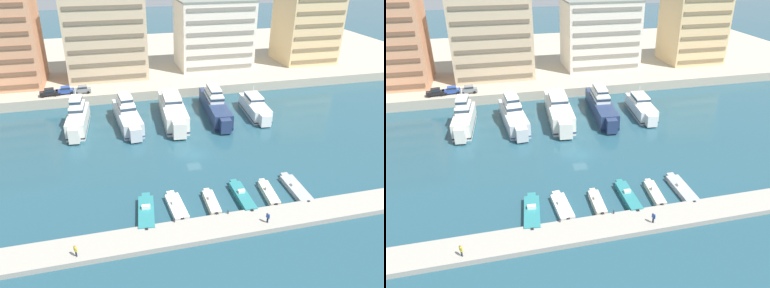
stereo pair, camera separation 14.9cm
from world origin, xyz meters
TOP-DOWN VIEW (x-y plane):
  - ground_plane at (0.00, 0.00)m, footprint 400.00×400.00m
  - quay_promenade at (0.00, 64.37)m, footprint 180.00×70.00m
  - pier_dock at (0.00, -20.70)m, footprint 120.00×4.62m
  - yacht_ivory_far_left at (-20.52, 16.69)m, footprint 4.71×15.50m
  - yacht_silver_left at (-10.44, 16.31)m, footprint 5.47×18.64m
  - yacht_ivory_mid_left at (-0.63, 16.53)m, footprint 5.73×20.90m
  - yacht_navy_center_left at (9.10, 17.10)m, footprint 5.48×21.48m
  - yacht_white_center at (17.91, 15.15)m, footprint 4.90×15.47m
  - motorboat_teal_far_left at (-10.75, -15.29)m, footprint 3.00×8.45m
  - motorboat_white_left at (-6.38, -14.91)m, footprint 2.47×7.15m
  - motorboat_cream_mid_left at (-1.26, -15.32)m, footprint 1.71×6.35m
  - motorboat_teal_center_left at (3.62, -14.89)m, footprint 1.83×8.28m
  - motorboat_cream_center at (7.83, -15.02)m, footprint 2.07×6.96m
  - motorboat_grey_center_right at (12.42, -14.80)m, footprint 2.20×8.34m
  - car_black_far_left at (-27.30, 31.84)m, footprint 4.23×2.19m
  - car_blue_left at (-23.66, 32.41)m, footprint 4.23×2.20m
  - car_grey_mid_left at (-19.69, 32.02)m, footprint 4.17×2.07m
  - apartment_block_left at (-12.82, 44.22)m, footprint 20.84×12.89m
  - apartment_block_mid_left at (17.65, 47.67)m, footprint 20.98×14.55m
  - apartment_block_center_left at (46.50, 46.88)m, footprint 16.35×14.99m
  - pedestrian_near_edge at (-19.94, -22.03)m, footprint 0.44×0.58m
  - pedestrian_mid_deck at (4.62, -21.68)m, footprint 0.36×0.59m
  - bollard_west at (-7.40, -18.64)m, footprint 0.20×0.20m
  - bollard_west_mid at (0.14, -18.64)m, footprint 0.20×0.20m

SIDE VIEW (x-z plane):
  - ground_plane at x=0.00m, z-range 0.00..0.00m
  - pier_dock at x=0.00m, z-range 0.00..0.76m
  - motorboat_grey_center_right at x=12.42m, z-range -0.21..1.03m
  - motorboat_white_left at x=-6.38m, z-range -0.20..1.07m
  - motorboat_cream_center at x=7.83m, z-range -0.23..1.18m
  - motorboat_teal_far_left at x=-10.75m, z-range -0.24..1.20m
  - motorboat_teal_center_left at x=3.62m, z-range -0.19..1.18m
  - motorboat_cream_mid_left at x=-1.26m, z-range -0.21..1.24m
  - bollard_west at x=-7.40m, z-range 0.78..1.39m
  - bollard_west_mid at x=0.14m, z-range 0.78..1.39m
  - quay_promenade at x=0.00m, z-range 0.00..2.37m
  - yacht_white_center at x=17.91m, z-range -1.29..4.70m
  - pedestrian_mid_deck at x=4.62m, z-range 0.91..2.52m
  - pedestrian_near_edge at x=-19.94m, z-range 0.92..2.63m
  - yacht_ivory_mid_left at x=-0.63m, z-range -1.34..5.72m
  - yacht_silver_left at x=-10.44m, z-range -1.79..6.23m
  - yacht_navy_center_left at x=9.10m, z-range -1.70..6.17m
  - yacht_ivory_far_left at x=-20.52m, z-range -1.80..6.48m
  - car_black_far_left at x=-27.30m, z-range 2.44..4.24m
  - car_blue_left at x=-23.66m, z-range 2.44..4.24m
  - car_grey_mid_left at x=-19.69m, z-range 2.44..4.24m
  - apartment_block_mid_left at x=17.65m, z-range 1.42..22.28m
  - apartment_block_center_left at x=46.50m, z-range 1.43..24.14m
  - apartment_block_left at x=-12.82m, z-range 1.42..30.99m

